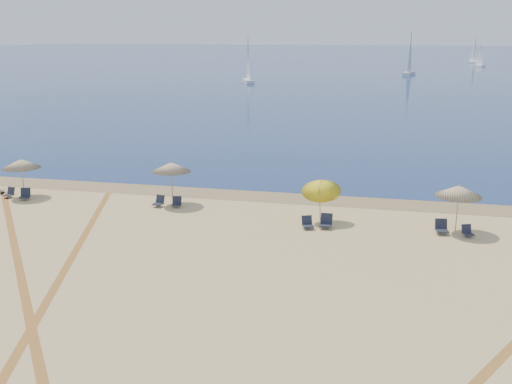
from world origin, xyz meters
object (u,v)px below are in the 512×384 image
Objects in this scene: chair_2 at (25,195)px; chair_3 at (159,202)px; umbrella_1 at (21,164)px; sailboat_0 at (474,56)px; umbrella_4 at (459,191)px; chair_4 at (177,202)px; umbrella_3 at (321,187)px; chair_8 at (467,231)px; sailboat_2 at (410,62)px; sailboat_1 at (248,69)px; chair_1 at (10,193)px; chair_5 at (307,223)px; umbrella_2 at (171,167)px; chair_6 at (326,222)px; sailboat_3 at (480,59)px; chair_7 at (442,227)px.

chair_2 is 8.48m from chair_3.
sailboat_0 is at bearing 75.15° from umbrella_1.
chair_4 is at bearing 175.92° from umbrella_4.
sailboat_0 is at bearing 81.09° from umbrella_3.
umbrella_1 is 0.93× the size of umbrella_3.
chair_8 is at bearing 5.00° from chair_3.
umbrella_3 is 0.26× the size of sailboat_2.
chair_3 reaches higher than chair_4.
umbrella_1 is 0.28× the size of sailboat_1.
chair_1 is 0.86× the size of chair_5.
sailboat_1 is at bearing 100.41° from umbrella_2.
sailboat_2 reaches higher than sailboat_0.
umbrella_4 reaches higher than chair_2.
umbrella_1 is at bearing 155.35° from chair_8.
sailboat_1 reaches higher than chair_5.
umbrella_1 is at bearing 175.25° from chair_6.
chair_1 is 85.97m from sailboat_1.
chair_3 is 9.27m from chair_5.
sailboat_2 is (31.10, 29.36, 0.32)m from sailboat_1.
sailboat_0 is at bearing 36.56° from sailboat_1.
chair_3 is at bearing 176.54° from umbrella_4.
sailboat_3 is (19.68, 154.72, -0.16)m from umbrella_4.
sailboat_0 is 0.78× the size of sailboat_2.
umbrella_2 is 0.34× the size of sailboat_0.
chair_7 is 92.40m from sailboat_1.
chair_7 is 1.24m from chair_8.
sailboat_1 is (-15.03, 85.62, 2.34)m from chair_3.
umbrella_3 is 0.39× the size of sailboat_3.
umbrella_3 is 3.28× the size of chair_5.
chair_8 is (16.95, -1.70, -0.02)m from chair_3.
umbrella_2 reaches higher than chair_4.
chair_7 is 175.63m from sailboat_0.
sailboat_2 is (7.06, 117.14, 2.66)m from chair_5.
umbrella_2 is 0.39× the size of sailboat_3.
chair_8 is at bearing -4.45° from umbrella_1.
chair_2 is at bearing -166.71° from chair_3.
chair_6 is at bearing -132.73° from sailboat_0.
umbrella_4 is at bearing -20.58° from chair_2.
sailboat_1 reaches higher than umbrella_2.
sailboat_2 is (6.13, 116.84, 2.62)m from chair_6.
chair_7 is at bearing -21.79° from chair_2.
chair_1 is at bearing -168.38° from chair_3.
chair_1 is 10.75m from chair_4.
chair_2 reaches higher than chair_1.
chair_2 is 1.04× the size of chair_5.
chair_7 is (15.73, -1.49, 0.03)m from chair_3.
chair_2 is 1.04× the size of chair_7.
chair_2 is at bearing 151.72° from chair_5.
sailboat_1 reaches higher than chair_2.
umbrella_2 reaches higher than chair_5.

